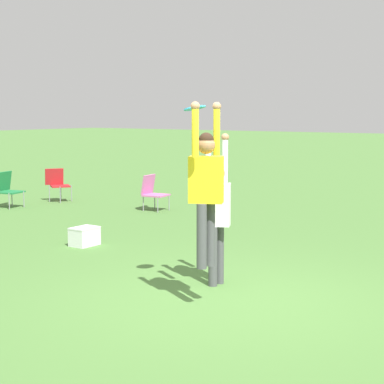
# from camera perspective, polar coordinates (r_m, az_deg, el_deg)

# --- Properties ---
(ground_plane) EXTENTS (120.00, 120.00, 0.00)m
(ground_plane) POSITION_cam_1_polar(r_m,az_deg,el_deg) (8.09, 2.73, -9.51)
(ground_plane) COLOR #4C7A38
(person_jumping) EXTENTS (0.55, 0.45, 1.95)m
(person_jumping) POSITION_cam_1_polar(r_m,az_deg,el_deg) (7.51, 1.26, 0.91)
(person_jumping) COLOR #4C4C51
(person_jumping) RESTS_ON ground_plane
(person_defending) EXTENTS (0.51, 0.41, 2.03)m
(person_defending) POSITION_cam_1_polar(r_m,az_deg,el_deg) (8.53, 2.19, -1.28)
(person_defending) COLOR #4C4C51
(person_defending) RESTS_ON ground_plane
(frisbee) EXTENTS (0.28, 0.28, 0.07)m
(frisbee) POSITION_cam_1_polar(r_m,az_deg,el_deg) (7.98, 0.25, 7.47)
(frisbee) COLOR #2D9EDB
(camping_chair_0) EXTENTS (0.62, 0.67, 0.87)m
(camping_chair_0) POSITION_cam_1_polar(r_m,az_deg,el_deg) (16.19, -16.10, 0.39)
(camping_chair_0) COLOR gray
(camping_chair_0) RESTS_ON ground_plane
(camping_chair_1) EXTENTS (0.65, 0.72, 0.85)m
(camping_chair_1) POSITION_cam_1_polar(r_m,az_deg,el_deg) (16.95, -11.86, 0.85)
(camping_chair_1) COLOR gray
(camping_chair_1) RESTS_ON ground_plane
(camping_chair_3) EXTENTS (0.58, 0.62, 0.84)m
(camping_chair_3) POSITION_cam_1_polar(r_m,az_deg,el_deg) (15.11, -3.52, 0.13)
(camping_chair_3) COLOR gray
(camping_chair_3) RESTS_ON ground_plane
(cooler_box) EXTENTS (0.47, 0.35, 0.32)m
(cooler_box) POSITION_cam_1_polar(r_m,az_deg,el_deg) (11.33, -9.54, -3.91)
(cooler_box) COLOR white
(cooler_box) RESTS_ON ground_plane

